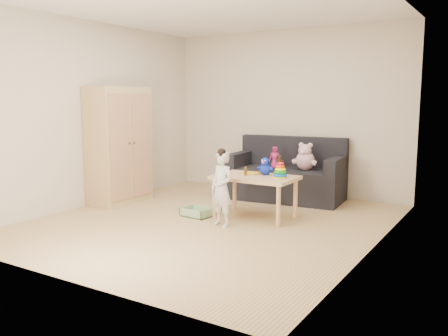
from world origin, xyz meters
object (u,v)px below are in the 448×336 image
Objects in this scene: wardrobe at (119,145)px; toddler at (222,190)px; play_table at (255,197)px; sofa at (286,184)px.

toddler is (1.99, -0.35, -0.40)m from wardrobe.
play_table is 1.16× the size of toddler.
play_table is (2.12, 0.24, -0.57)m from wardrobe.
play_table is at bearing 6.33° from wardrobe.
sofa is at bearing 106.83° from toddler.
toddler is at bearing -103.21° from play_table.
wardrobe is at bearing -172.52° from toddler.
toddler reaches higher than sofa.
toddler is (-0.14, -0.58, 0.17)m from play_table.
toddler is at bearing -9.93° from wardrobe.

